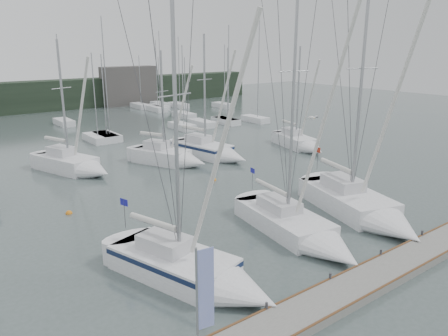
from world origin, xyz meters
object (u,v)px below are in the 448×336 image
Objects in this scene: sailboat_near_center at (305,233)px; dock_banner at (203,296)px; buoy_b at (214,180)px; sailboat_mid_e at (302,144)px; sailboat_mid_c at (173,158)px; sailboat_near_right at (367,211)px; sailboat_mid_d at (214,152)px; buoy_c at (69,214)px; sailboat_near_left at (201,274)px; sailboat_mid_b at (78,166)px.

dock_banner is (-10.53, -5.07, 2.46)m from sailboat_near_center.
buoy_b is at bearing 61.63° from dock_banner.
sailboat_mid_e reaches higher than buoy_b.
sailboat_mid_c is 27.49m from dock_banner.
sailboat_near_right is at bearing 6.24° from sailboat_near_center.
sailboat_mid_d reaches higher than buoy_c.
sailboat_near_right is at bearing -104.84° from sailboat_mid_d.
sailboat_near_center reaches higher than sailboat_near_left.
sailboat_mid_b is 8.57m from sailboat_mid_c.
sailboat_near_center is at bearing -101.68° from buoy_b.
sailboat_near_center is 36.26× the size of buoy_b.
sailboat_mid_d is at bearing -29.34° from sailboat_mid_c.
sailboat_mid_d is at bearing 20.63° from buoy_c.
sailboat_near_center is at bearing -122.08° from sailboat_mid_e.
sailboat_mid_d is 10.22m from sailboat_mid_e.
sailboat_mid_e is 34.66m from dock_banner.
sailboat_near_right reaches higher than dock_banner.
buoy_c is at bearing -158.05° from sailboat_mid_e.
sailboat_near_right is 1.40× the size of sailboat_mid_e.
sailboat_mid_b is 23.11m from sailboat_mid_e.
sailboat_mid_c is at bearing 69.76° from dock_banner.
sailboat_mid_c is at bearing 28.63° from buoy_c.
sailboat_mid_b is 2.79× the size of dock_banner.
sailboat_near_left is 22.03m from sailboat_mid_b.
sailboat_near_center is at bearing 33.87° from dock_banner.
dock_banner is (-16.06, -4.86, 2.37)m from sailboat_near_right.
sailboat_mid_b is (1.80, 21.96, 0.01)m from sailboat_near_left.
sailboat_mid_e reaches higher than sailboat_mid_c.
sailboat_near_left is at bearing -168.98° from sailboat_near_center.
sailboat_near_right is at bearing -105.45° from sailboat_mid_c.
sailboat_near_center reaches higher than sailboat_mid_d.
sailboat_mid_e is at bearing -24.97° from sailboat_mid_d.
buoy_c is at bearing 155.83° from sailboat_near_right.
sailboat_near_center is 15.69m from buoy_c.
sailboat_mid_c is at bearing 90.96° from sailboat_near_center.
buoy_c is 17.85m from dock_banner.
buoy_c is (-9.48, 12.49, -0.53)m from sailboat_near_center.
buoy_c is (-12.10, -0.20, 0.00)m from buoy_b.
sailboat_mid_c reaches higher than buoy_b.
sailboat_mid_e is (9.91, -2.51, -0.08)m from sailboat_mid_d.
dock_banner is (-13.02, -24.10, 2.37)m from sailboat_mid_c.
sailboat_mid_c is at bearing 45.69° from sailboat_near_left.
sailboat_mid_d is (6.88, 18.65, 0.12)m from sailboat_near_center.
sailboat_near_left is 13.00m from buoy_c.
dock_banner is (-13.15, -17.77, 2.99)m from buoy_b.
sailboat_near_center is at bearing -121.00° from sailboat_mid_d.
sailboat_near_right is 36.19× the size of buoy_c.
sailboat_mid_d is 7.34m from buoy_b.
sailboat_mid_b is at bearing 133.24° from sailboat_near_right.
sailboat_mid_e is 26.52m from buoy_c.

